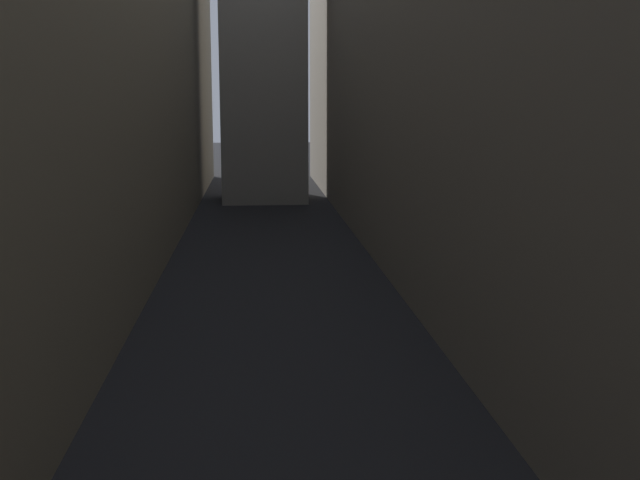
# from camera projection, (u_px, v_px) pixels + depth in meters

# --- Properties ---
(ground_plane) EXTENTS (264.00, 264.00, 0.00)m
(ground_plane) POSITION_uv_depth(u_px,v_px,m) (275.00, 293.00, 35.20)
(ground_plane) COLOR #232326
(building_block_right) EXTENTS (12.86, 108.00, 23.10)m
(building_block_right) POSITION_uv_depth(u_px,v_px,m) (531.00, 32.00, 36.13)
(building_block_right) COLOR gray
(building_block_right) RESTS_ON ground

